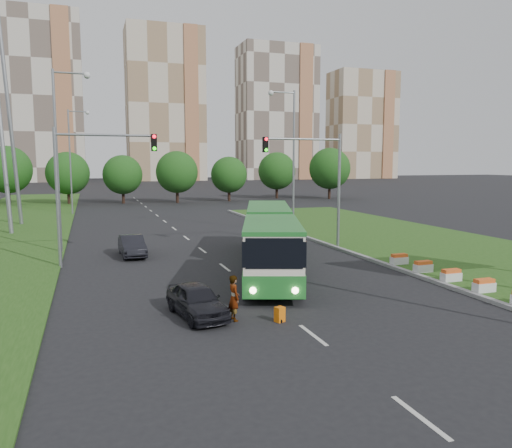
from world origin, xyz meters
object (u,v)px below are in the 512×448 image
object	(u,v)px
car_left_near	(197,300)
shopping_trolley	(280,314)
traffic_mast_median	(318,172)
articulated_bus	(265,238)
car_left_far	(132,246)
pedestrian	(234,298)
traffic_mast_left	(87,174)

from	to	relation	value
car_left_near	shopping_trolley	distance (m)	3.32
traffic_mast_median	car_left_near	xyz separation A→B (m)	(-11.21, -12.60, -4.69)
car_left_near	shopping_trolley	xyz separation A→B (m)	(2.85, -1.65, -0.37)
articulated_bus	shopping_trolley	xyz separation A→B (m)	(-2.87, -9.75, -1.42)
articulated_bus	car_left_far	world-z (taller)	articulated_bus
traffic_mast_median	articulated_bus	xyz separation A→B (m)	(-5.48, -4.50, -3.64)
car_left_far	pedestrian	distance (m)	15.07
traffic_mast_left	articulated_bus	world-z (taller)	traffic_mast_left
car_left_near	car_left_far	size ratio (longest dim) A/B	0.95
traffic_mast_median	car_left_far	distance (m)	13.46
traffic_mast_left	articulated_bus	bearing A→B (deg)	-19.91
articulated_bus	shopping_trolley	distance (m)	10.26
articulated_bus	shopping_trolley	bearing A→B (deg)	-87.64
articulated_bus	car_left_near	size ratio (longest dim) A/B	4.39
traffic_mast_left	pedestrian	size ratio (longest dim) A/B	4.52
traffic_mast_left	car_left_far	xyz separation A→B (m)	(2.60, 2.31, -4.68)
articulated_bus	car_left_near	bearing A→B (deg)	-106.47
traffic_mast_median	articulated_bus	bearing A→B (deg)	-140.60
pedestrian	shopping_trolley	size ratio (longest dim) A/B	3.05
articulated_bus	car_left_near	xyz separation A→B (m)	(-5.73, -8.10, -1.05)
car_left_far	shopping_trolley	bearing A→B (deg)	-77.44
traffic_mast_left	shopping_trolley	distance (m)	15.73
traffic_mast_left	pedestrian	xyz separation A→B (m)	(5.20, -12.53, -4.46)
pedestrian	car_left_near	bearing A→B (deg)	48.57
traffic_mast_median	car_left_far	world-z (taller)	traffic_mast_median
car_left_near	car_left_far	distance (m)	13.98
traffic_mast_median	car_left_near	bearing A→B (deg)	-131.65
traffic_mast_left	car_left_near	distance (m)	13.12
articulated_bus	pedestrian	bearing A→B (deg)	-97.55
articulated_bus	pedestrian	xyz separation A→B (m)	(-4.47, -9.03, -0.83)
shopping_trolley	car_left_near	bearing A→B (deg)	128.47
traffic_mast_left	car_left_far	size ratio (longest dim) A/B	1.96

